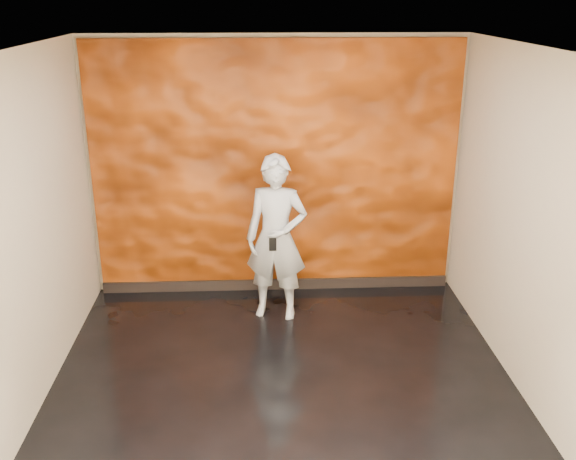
% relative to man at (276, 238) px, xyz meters
% --- Properties ---
extents(room, '(4.02, 4.02, 2.81)m').
position_rel_man_xyz_m(room, '(0.01, -1.32, 0.55)').
color(room, black).
rests_on(room, ground).
extents(feature_wall, '(3.90, 0.06, 2.75)m').
position_rel_man_xyz_m(feature_wall, '(0.01, 0.64, 0.53)').
color(feature_wall, '#C74F0D').
rests_on(feature_wall, ground).
extents(baseboard, '(3.90, 0.04, 0.12)m').
position_rel_man_xyz_m(baseboard, '(0.01, 0.60, -0.79)').
color(baseboard, black).
rests_on(baseboard, ground).
extents(man, '(0.70, 0.53, 1.71)m').
position_rel_man_xyz_m(man, '(0.00, 0.00, 0.00)').
color(man, '#8E959D').
rests_on(man, ground).
extents(phone, '(0.07, 0.02, 0.13)m').
position_rel_man_xyz_m(phone, '(-0.04, -0.24, 0.03)').
color(phone, black).
rests_on(phone, man).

